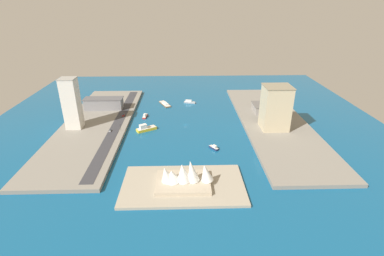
{
  "coord_description": "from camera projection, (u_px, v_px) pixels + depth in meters",
  "views": [
    {
      "loc": [
        1.42,
        290.99,
        127.16
      ],
      "look_at": [
        -6.58,
        17.88,
        4.25
      ],
      "focal_mm": 27.04,
      "sensor_mm": 36.0,
      "label": 1
    }
  ],
  "objects": [
    {
      "name": "ground_plane",
      "position": [
        186.0,
        125.0,
        317.47
      ],
      "size": [
        440.0,
        440.0,
        0.0
      ],
      "primitive_type": "plane",
      "color": "#145684"
    },
    {
      "name": "quay_west",
      "position": [
        273.0,
        123.0,
        319.4
      ],
      "size": [
        70.0,
        240.0,
        3.26
      ],
      "primitive_type": "cube",
      "color": "gray",
      "rests_on": "ground_plane"
    },
    {
      "name": "quay_east",
      "position": [
        96.0,
        125.0,
        314.2
      ],
      "size": [
        70.0,
        240.0,
        3.26
      ],
      "primitive_type": "cube",
      "color": "gray",
      "rests_on": "ground_plane"
    },
    {
      "name": "peninsula_point",
      "position": [
        183.0,
        185.0,
        213.56
      ],
      "size": [
        89.98,
        51.35,
        2.0
      ],
      "primitive_type": "cube",
      "color": "#A89E89",
      "rests_on": "ground_plane"
    },
    {
      "name": "road_strip",
      "position": [
        118.0,
        123.0,
        314.13
      ],
      "size": [
        10.55,
        228.0,
        0.15
      ],
      "primitive_type": "cube",
      "color": "#38383D",
      "rests_on": "quay_east"
    },
    {
      "name": "yacht_sleek_gray",
      "position": [
        190.0,
        102.0,
        382.65
      ],
      "size": [
        16.57,
        7.12,
        4.54
      ],
      "color": "#999EA3",
      "rests_on": "ground_plane"
    },
    {
      "name": "tugboat_red",
      "position": [
        145.0,
        116.0,
        338.05
      ],
      "size": [
        4.82,
        15.45,
        4.14
      ],
      "color": "red",
      "rests_on": "ground_plane"
    },
    {
      "name": "patrol_launch_navy",
      "position": [
        214.0,
        147.0,
        266.41
      ],
      "size": [
        9.0,
        10.81,
        4.11
      ],
      "color": "#1E284C",
      "rests_on": "ground_plane"
    },
    {
      "name": "barge_flat_brown",
      "position": [
        165.0,
        104.0,
        377.06
      ],
      "size": [
        17.43,
        26.68,
        3.26
      ],
      "color": "brown",
      "rests_on": "ground_plane"
    },
    {
      "name": "ferry_yellow_fast",
      "position": [
        146.0,
        128.0,
        303.16
      ],
      "size": [
        22.16,
        16.61,
        7.48
      ],
      "color": "yellow",
      "rests_on": "ground_plane"
    },
    {
      "name": "warehouse_low_gray",
      "position": [
        104.0,
        103.0,
        352.07
      ],
      "size": [
        46.5,
        16.9,
        13.55
      ],
      "color": "gray",
      "rests_on": "quay_east"
    },
    {
      "name": "carpark_squat_concrete",
      "position": [
        269.0,
        108.0,
        344.43
      ],
      "size": [
        37.14,
        26.8,
        9.13
      ],
      "color": "gray",
      "rests_on": "quay_west"
    },
    {
      "name": "office_block_beige",
      "position": [
        276.0,
        108.0,
        292.88
      ],
      "size": [
        27.5,
        25.25,
        45.23
      ],
      "color": "#C6B793",
      "rests_on": "quay_west"
    },
    {
      "name": "hotel_broad_white",
      "position": [
        71.0,
        103.0,
        293.17
      ],
      "size": [
        15.94,
        14.91,
        52.63
      ],
      "color": "silver",
      "rests_on": "quay_east"
    },
    {
      "name": "pickup_red",
      "position": [
        123.0,
        115.0,
        332.48
      ],
      "size": [
        2.12,
        4.77,
        1.64
      ],
      "color": "black",
      "rests_on": "road_strip"
    },
    {
      "name": "sedan_silver",
      "position": [
        110.0,
        131.0,
        293.93
      ],
      "size": [
        2.09,
        4.3,
        1.68
      ],
      "color": "black",
      "rests_on": "road_strip"
    },
    {
      "name": "traffic_light_waterfront",
      "position": [
        120.0,
        126.0,
        295.21
      ],
      "size": [
        0.36,
        0.36,
        6.5
      ],
      "color": "black",
      "rests_on": "quay_east"
    },
    {
      "name": "opera_landmark",
      "position": [
        184.0,
        177.0,
        210.49
      ],
      "size": [
        42.29,
        29.85,
        20.29
      ],
      "color": "#BCAD93",
      "rests_on": "peninsula_point"
    },
    {
      "name": "park_tree_cluster",
      "position": [
        273.0,
        114.0,
        322.67
      ],
      "size": [
        18.52,
        22.23,
        9.45
      ],
      "color": "brown",
      "rests_on": "quay_west"
    }
  ]
}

